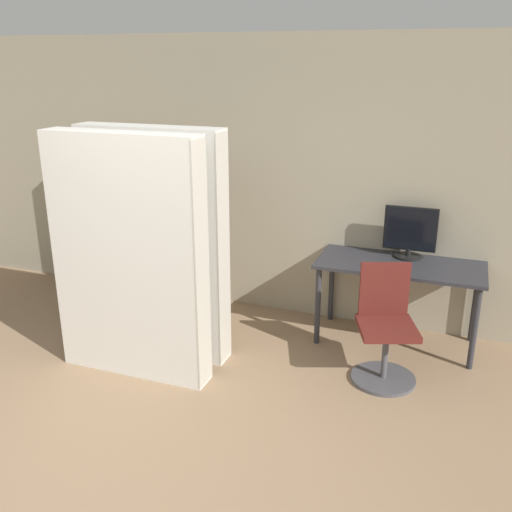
# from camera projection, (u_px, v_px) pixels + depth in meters

# --- Properties ---
(ground_plane) EXTENTS (16.00, 16.00, 0.00)m
(ground_plane) POSITION_uv_depth(u_px,v_px,m) (88.00, 501.00, 3.36)
(ground_plane) COLOR #937556
(wall_back) EXTENTS (8.00, 0.06, 2.70)m
(wall_back) POSITION_uv_depth(u_px,v_px,m) (262.00, 179.00, 5.60)
(wall_back) COLOR tan
(wall_back) RESTS_ON ground
(desk) EXTENTS (1.44, 0.66, 0.76)m
(desk) POSITION_uv_depth(u_px,v_px,m) (399.00, 273.00, 5.04)
(desk) COLOR #2D2D33
(desk) RESTS_ON ground
(monitor) EXTENTS (0.47, 0.24, 0.47)m
(monitor) POSITION_uv_depth(u_px,v_px,m) (410.00, 232.00, 5.08)
(monitor) COLOR black
(monitor) RESTS_ON desk
(office_chair) EXTENTS (0.56, 0.56, 0.94)m
(office_chair) POSITION_uv_depth(u_px,v_px,m) (385.00, 334.00, 4.55)
(office_chair) COLOR #4C4C51
(office_chair) RESTS_ON ground
(bookshelf) EXTENTS (0.86, 0.34, 1.66)m
(bookshelf) POSITION_uv_depth(u_px,v_px,m) (114.00, 221.00, 6.17)
(bookshelf) COLOR brown
(bookshelf) RESTS_ON ground
(mattress_near) EXTENTS (1.28, 0.24, 1.97)m
(mattress_near) POSITION_uv_depth(u_px,v_px,m) (129.00, 259.00, 4.46)
(mattress_near) COLOR silver
(mattress_near) RESTS_ON ground
(mattress_far) EXTENTS (1.28, 0.23, 1.97)m
(mattress_far) POSITION_uv_depth(u_px,v_px,m) (155.00, 244.00, 4.82)
(mattress_far) COLOR silver
(mattress_far) RESTS_ON ground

